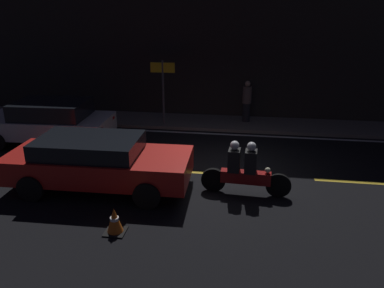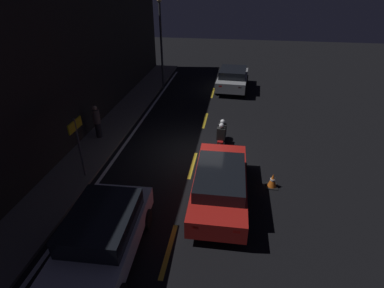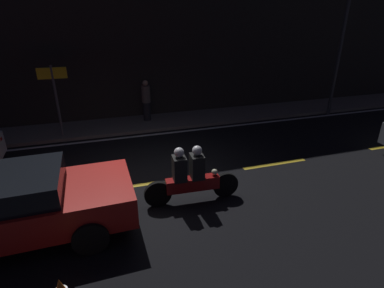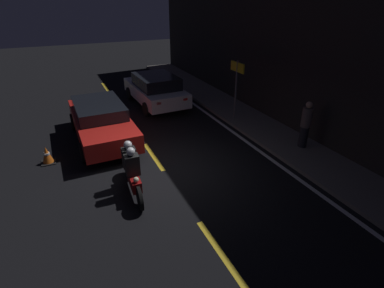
{
  "view_description": "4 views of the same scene",
  "coord_description": "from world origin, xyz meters",
  "px_view_note": "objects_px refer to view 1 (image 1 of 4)",
  "views": [
    {
      "loc": [
        0.54,
        -9.47,
        4.41
      ],
      "look_at": [
        -0.83,
        -0.0,
        0.85
      ],
      "focal_mm": 35.0,
      "sensor_mm": 36.0,
      "label": 1
    },
    {
      "loc": [
        -11.33,
        -1.59,
        6.89
      ],
      "look_at": [
        -0.89,
        0.04,
        0.95
      ],
      "focal_mm": 28.0,
      "sensor_mm": 36.0,
      "label": 2
    },
    {
      "loc": [
        -1.13,
        -6.67,
        3.92
      ],
      "look_at": [
        1.13,
        0.47,
        0.75
      ],
      "focal_mm": 28.0,
      "sensor_mm": 36.0,
      "label": 3
    },
    {
      "loc": [
        7.38,
        -2.4,
        4.78
      ],
      "look_at": [
        0.86,
        0.55,
        1.19
      ],
      "focal_mm": 28.0,
      "sensor_mm": 36.0,
      "label": 4
    }
  ],
  "objects_px": {
    "sedan_white": "(49,121)",
    "motorcycle": "(244,170)",
    "taxi_red": "(97,161)",
    "shop_sign": "(163,80)",
    "traffic_cone_near": "(115,221)",
    "pedestrian": "(247,101)"
  },
  "relations": [
    {
      "from": "sedan_white",
      "to": "motorcycle",
      "type": "relative_size",
      "value": 1.94
    },
    {
      "from": "taxi_red",
      "to": "shop_sign",
      "type": "height_order",
      "value": "shop_sign"
    },
    {
      "from": "sedan_white",
      "to": "motorcycle",
      "type": "height_order",
      "value": "sedan_white"
    },
    {
      "from": "motorcycle",
      "to": "traffic_cone_near",
      "type": "xyz_separation_m",
      "value": [
        -2.57,
        -2.08,
        -0.37
      ]
    },
    {
      "from": "motorcycle",
      "to": "pedestrian",
      "type": "xyz_separation_m",
      "value": [
        0.02,
        5.87,
        0.28
      ]
    },
    {
      "from": "pedestrian",
      "to": "shop_sign",
      "type": "distance_m",
      "value": 3.33
    },
    {
      "from": "taxi_red",
      "to": "pedestrian",
      "type": "xyz_separation_m",
      "value": [
        3.67,
        6.06,
        0.18
      ]
    },
    {
      "from": "motorcycle",
      "to": "pedestrian",
      "type": "bearing_deg",
      "value": 93.03
    },
    {
      "from": "pedestrian",
      "to": "motorcycle",
      "type": "bearing_deg",
      "value": -90.2
    },
    {
      "from": "sedan_white",
      "to": "traffic_cone_near",
      "type": "relative_size",
      "value": 7.69
    },
    {
      "from": "taxi_red",
      "to": "traffic_cone_near",
      "type": "distance_m",
      "value": 2.23
    },
    {
      "from": "traffic_cone_near",
      "to": "pedestrian",
      "type": "xyz_separation_m",
      "value": [
        2.59,
        7.96,
        0.65
      ]
    },
    {
      "from": "traffic_cone_near",
      "to": "shop_sign",
      "type": "bearing_deg",
      "value": 94.2
    },
    {
      "from": "taxi_red",
      "to": "traffic_cone_near",
      "type": "relative_size",
      "value": 8.23
    },
    {
      "from": "pedestrian",
      "to": "shop_sign",
      "type": "height_order",
      "value": "shop_sign"
    },
    {
      "from": "traffic_cone_near",
      "to": "pedestrian",
      "type": "distance_m",
      "value": 8.39
    },
    {
      "from": "motorcycle",
      "to": "shop_sign",
      "type": "bearing_deg",
      "value": 124.6
    },
    {
      "from": "sedan_white",
      "to": "pedestrian",
      "type": "relative_size",
      "value": 2.69
    },
    {
      "from": "motorcycle",
      "to": "shop_sign",
      "type": "height_order",
      "value": "shop_sign"
    },
    {
      "from": "taxi_red",
      "to": "sedan_white",
      "type": "bearing_deg",
      "value": 132.85
    },
    {
      "from": "traffic_cone_near",
      "to": "taxi_red",
      "type": "bearing_deg",
      "value": 119.71
    },
    {
      "from": "traffic_cone_near",
      "to": "pedestrian",
      "type": "bearing_deg",
      "value": 71.99
    }
  ]
}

